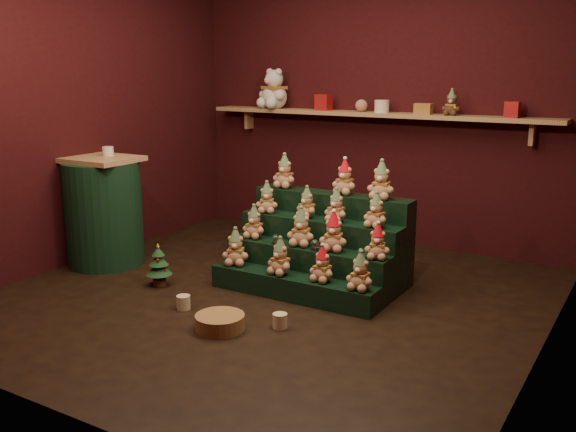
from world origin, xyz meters
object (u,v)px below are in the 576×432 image
Objects in this scene: riser_tier_front at (293,287)px; side_table at (103,212)px; white_bear at (274,83)px; mug_right at (280,321)px; snow_globe_a at (276,239)px; mini_christmas_tree at (159,265)px; wicker_basket at (220,322)px; brown_bear at (452,103)px; snow_globe_b at (315,245)px; mug_left at (183,302)px; snow_globe_c at (361,253)px.

side_table is at bearing -177.02° from riser_tier_front.
side_table is 2.25m from white_bear.
white_bear is (0.65, 1.86, 1.10)m from side_table.
side_table reaches higher than mug_right.
mini_christmas_tree is (-0.83, -0.47, -0.22)m from snow_globe_a.
riser_tier_front reaches higher than mug_right.
white_bear reaches higher than wicker_basket.
white_bear is 2.26× the size of brown_bear.
snow_globe_b reaches higher than snow_globe_a.
snow_globe_a is 1.02m from wicker_basket.
mug_left is at bearing -133.11° from riser_tier_front.
snow_globe_c is at bearing 17.80° from riser_tier_front.
mug_right is 0.44× the size of brown_bear.
brown_bear is at bearing 61.07° from snow_globe_a.
side_table is at bearing -171.12° from snow_globe_a.
snow_globe_c is 0.76× the size of mug_left.
wicker_basket reaches higher than mug_right.
snow_globe_a is 0.36m from snow_globe_b.
mini_christmas_tree is 2.97m from brown_bear.
snow_globe_b reaches higher than riser_tier_front.
riser_tier_front is 2.63m from white_bear.
brown_bear reaches higher than mug_left.
mug_right is 2.72m from brown_bear.
side_table reaches higher than snow_globe_c.
snow_globe_c reaches higher than wicker_basket.
mug_right is 0.20× the size of white_bear.
mug_left is (-1.07, -0.77, -0.35)m from snow_globe_c.
white_bear reaches higher than mug_left.
snow_globe_c is 1.67m from mini_christmas_tree.
snow_globe_b is 0.38× the size of brown_bear.
side_table is 0.91m from mini_christmas_tree.
mini_christmas_tree is at bearing -150.51° from snow_globe_a.
snow_globe_c reaches higher than snow_globe_a.
brown_bear is (0.74, 2.55, 1.38)m from wicker_basket.
snow_globe_a is at bearing -122.29° from brown_bear.
snow_globe_b reaches higher than snow_globe_c.
white_bear reaches higher than mini_christmas_tree.
snow_globe_a is at bearing 124.15° from mug_right.
snow_globe_b is at bearing -30.45° from white_bear.
snow_globe_c is at bearing -23.30° from white_bear.
white_bear is 1.91m from brown_bear.
snow_globe_b reaches higher than mug_right.
white_bear is (-1.38, 1.60, 1.18)m from snow_globe_b.
snow_globe_b reaches higher than wicker_basket.
riser_tier_front is at bearing 15.94° from mini_christmas_tree.
brown_bear is at bearing 80.00° from mug_right.
mug_left is (1.34, -0.51, -0.43)m from side_table.
white_bear is at bearing 137.88° from snow_globe_c.
mug_left and mug_right have the same top height.
snow_globe_c is 0.08× the size of side_table.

